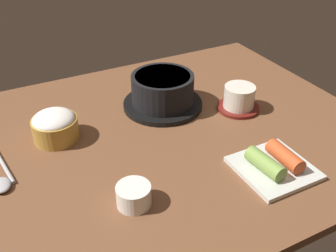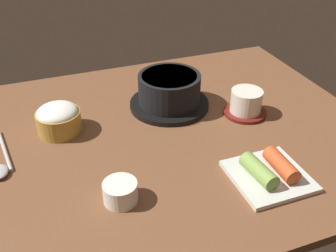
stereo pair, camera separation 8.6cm
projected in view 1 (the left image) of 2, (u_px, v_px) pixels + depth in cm
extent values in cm
cube|color=brown|center=(156.00, 139.00, 88.86)|extent=(100.00, 76.00, 2.00)
cylinder|color=black|center=(163.00, 104.00, 98.76)|extent=(19.91, 19.91, 1.25)
cylinder|color=black|center=(163.00, 89.00, 96.39)|extent=(15.43, 15.43, 7.39)
cylinder|color=#D15619|center=(163.00, 77.00, 94.53)|extent=(13.58, 13.58, 0.60)
cylinder|color=#B78C38|center=(56.00, 129.00, 85.81)|extent=(10.00, 10.00, 5.02)
ellipsoid|color=white|center=(54.00, 119.00, 84.44)|extent=(9.20, 9.20, 3.50)
cylinder|color=maroon|center=(238.00, 108.00, 97.71)|extent=(10.45, 10.45, 0.80)
cylinder|color=silver|center=(239.00, 97.00, 95.98)|extent=(7.60, 7.60, 5.51)
cylinder|color=#C6D18C|center=(240.00, 88.00, 94.64)|extent=(6.46, 6.46, 0.40)
cube|color=silver|center=(274.00, 168.00, 77.67)|extent=(14.24, 14.24, 1.00)
cylinder|color=#7A9E47|center=(265.00, 164.00, 75.56)|extent=(3.98, 8.80, 3.22)
cylinder|color=#C64C23|center=(285.00, 156.00, 77.47)|extent=(3.38, 8.60, 3.22)
cylinder|color=white|center=(134.00, 195.00, 69.01)|extent=(6.31, 6.31, 4.00)
cylinder|color=#B73323|center=(133.00, 188.00, 68.08)|extent=(5.17, 5.17, 0.50)
cylinder|color=#B7B7BC|center=(2.00, 162.00, 79.49)|extent=(3.02, 15.49, 0.80)
ellipsoid|color=#B7B7BC|center=(1.00, 185.00, 73.18)|extent=(3.60, 4.68, 1.26)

